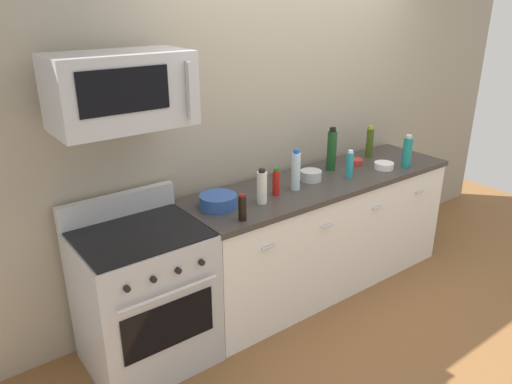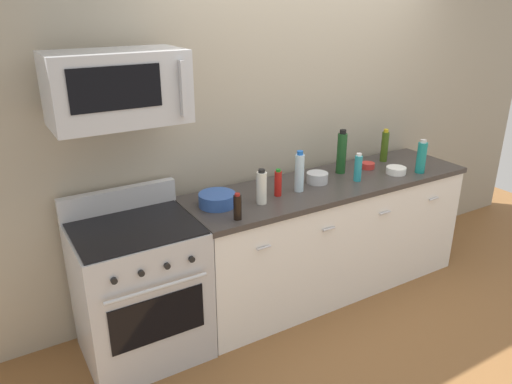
{
  "view_description": "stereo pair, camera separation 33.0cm",
  "coord_description": "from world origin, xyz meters",
  "px_view_note": "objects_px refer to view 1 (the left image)",
  "views": [
    {
      "loc": [
        -2.54,
        -2.5,
        2.22
      ],
      "look_at": [
        -0.69,
        -0.05,
        0.99
      ],
      "focal_mm": 34.41,
      "sensor_mm": 36.0,
      "label": 1
    },
    {
      "loc": [
        -2.26,
        -2.68,
        2.22
      ],
      "look_at": [
        -0.69,
        -0.05,
        0.99
      ],
      "focal_mm": 34.41,
      "sensor_mm": 36.0,
      "label": 2
    }
  ],
  "objects_px": {
    "microwave": "(121,90)",
    "bottle_sparkling_teal": "(407,152)",
    "range_oven": "(145,297)",
    "bottle_hot_sauce_red": "(276,182)",
    "bowl_red_small": "(356,162)",
    "bottle_soy_sauce_dark": "(242,208)",
    "bottle_dish_soap": "(350,164)",
    "bowl_white_ceramic": "(384,165)",
    "bottle_wine_green": "(332,150)",
    "bowl_blue_mixing": "(218,201)",
    "bottle_vinegar_white": "(262,187)",
    "bowl_steel_prep": "(311,175)",
    "bottle_water_clear": "(296,171)",
    "bottle_olive_oil": "(370,142)"
  },
  "relations": [
    {
      "from": "microwave",
      "to": "bottle_sparkling_teal",
      "type": "distance_m",
      "value": 2.38
    },
    {
      "from": "bottle_wine_green",
      "to": "bottle_hot_sauce_red",
      "type": "xyz_separation_m",
      "value": [
        -0.69,
        -0.15,
        -0.07
      ]
    },
    {
      "from": "bottle_soy_sauce_dark",
      "to": "bowl_white_ceramic",
      "type": "xyz_separation_m",
      "value": [
        1.48,
        0.1,
        -0.05
      ]
    },
    {
      "from": "microwave",
      "to": "bowl_red_small",
      "type": "relative_size",
      "value": 6.64
    },
    {
      "from": "bottle_water_clear",
      "to": "bottle_olive_oil",
      "type": "xyz_separation_m",
      "value": [
        1.01,
        0.19,
        -0.01
      ]
    },
    {
      "from": "range_oven",
      "to": "bowl_blue_mixing",
      "type": "relative_size",
      "value": 4.32
    },
    {
      "from": "bowl_steel_prep",
      "to": "microwave",
      "type": "bearing_deg",
      "value": 179.4
    },
    {
      "from": "bottle_water_clear",
      "to": "bottle_dish_soap",
      "type": "height_order",
      "value": "bottle_water_clear"
    },
    {
      "from": "bottle_water_clear",
      "to": "bottle_wine_green",
      "type": "xyz_separation_m",
      "value": [
        0.51,
        0.15,
        0.02
      ]
    },
    {
      "from": "microwave",
      "to": "bowl_red_small",
      "type": "distance_m",
      "value": 2.13
    },
    {
      "from": "range_oven",
      "to": "bowl_white_ceramic",
      "type": "distance_m",
      "value": 2.13
    },
    {
      "from": "bottle_water_clear",
      "to": "bottle_vinegar_white",
      "type": "bearing_deg",
      "value": -170.9
    },
    {
      "from": "bottle_sparkling_teal",
      "to": "bowl_white_ceramic",
      "type": "bearing_deg",
      "value": 157.07
    },
    {
      "from": "bottle_vinegar_white",
      "to": "bottle_water_clear",
      "type": "distance_m",
      "value": 0.35
    },
    {
      "from": "bottle_olive_oil",
      "to": "bowl_blue_mixing",
      "type": "relative_size",
      "value": 1.11
    },
    {
      "from": "bottle_vinegar_white",
      "to": "bottle_olive_oil",
      "type": "relative_size",
      "value": 0.87
    },
    {
      "from": "bottle_vinegar_white",
      "to": "bowl_red_small",
      "type": "bearing_deg",
      "value": 8.9
    },
    {
      "from": "bowl_white_ceramic",
      "to": "bowl_blue_mixing",
      "type": "distance_m",
      "value": 1.5
    },
    {
      "from": "bottle_hot_sauce_red",
      "to": "bottle_water_clear",
      "type": "bearing_deg",
      "value": -0.66
    },
    {
      "from": "bowl_steel_prep",
      "to": "range_oven",
      "type": "bearing_deg",
      "value": -178.8
    },
    {
      "from": "range_oven",
      "to": "bottle_hot_sauce_red",
      "type": "relative_size",
      "value": 5.48
    },
    {
      "from": "bottle_dish_soap",
      "to": "bowl_white_ceramic",
      "type": "distance_m",
      "value": 0.38
    },
    {
      "from": "microwave",
      "to": "bottle_wine_green",
      "type": "bearing_deg",
      "value": 2.32
    },
    {
      "from": "bottle_sparkling_teal",
      "to": "bottle_dish_soap",
      "type": "height_order",
      "value": "bottle_sparkling_teal"
    },
    {
      "from": "bottle_soy_sauce_dark",
      "to": "bottle_dish_soap",
      "type": "height_order",
      "value": "bottle_dish_soap"
    },
    {
      "from": "bottle_hot_sauce_red",
      "to": "bowl_blue_mixing",
      "type": "bearing_deg",
      "value": 172.49
    },
    {
      "from": "bottle_hot_sauce_red",
      "to": "bottle_sparkling_teal",
      "type": "bearing_deg",
      "value": -7.87
    },
    {
      "from": "bottle_soy_sauce_dark",
      "to": "bowl_blue_mixing",
      "type": "bearing_deg",
      "value": 92.92
    },
    {
      "from": "bottle_olive_oil",
      "to": "bottle_dish_soap",
      "type": "bearing_deg",
      "value": -154.18
    },
    {
      "from": "bottle_soy_sauce_dark",
      "to": "bottle_wine_green",
      "type": "height_order",
      "value": "bottle_wine_green"
    },
    {
      "from": "bottle_dish_soap",
      "to": "bowl_steel_prep",
      "type": "relative_size",
      "value": 1.35
    },
    {
      "from": "bowl_white_ceramic",
      "to": "bowl_blue_mixing",
      "type": "height_order",
      "value": "bowl_blue_mixing"
    },
    {
      "from": "bottle_soy_sauce_dark",
      "to": "bottle_hot_sauce_red",
      "type": "distance_m",
      "value": 0.47
    },
    {
      "from": "microwave",
      "to": "bottle_sparkling_teal",
      "type": "relative_size",
      "value": 2.78
    },
    {
      "from": "bottle_dish_soap",
      "to": "bowl_white_ceramic",
      "type": "relative_size",
      "value": 1.39
    },
    {
      "from": "microwave",
      "to": "bottle_sparkling_teal",
      "type": "bearing_deg",
      "value": -6.28
    },
    {
      "from": "bottle_soy_sauce_dark",
      "to": "bottle_water_clear",
      "type": "relative_size",
      "value": 0.58
    },
    {
      "from": "range_oven",
      "to": "bottle_wine_green",
      "type": "distance_m",
      "value": 1.82
    },
    {
      "from": "bottle_wine_green",
      "to": "bowl_steel_prep",
      "type": "xyz_separation_m",
      "value": [
        -0.3,
        -0.08,
        -0.12
      ]
    },
    {
      "from": "bottle_olive_oil",
      "to": "bowl_blue_mixing",
      "type": "distance_m",
      "value": 1.64
    },
    {
      "from": "bottle_vinegar_white",
      "to": "bottle_dish_soap",
      "type": "bearing_deg",
      "value": -0.08
    },
    {
      "from": "bottle_wine_green",
      "to": "bowl_white_ceramic",
      "type": "xyz_separation_m",
      "value": [
        0.36,
        -0.24,
        -0.14
      ]
    },
    {
      "from": "bottle_vinegar_white",
      "to": "bowl_steel_prep",
      "type": "distance_m",
      "value": 0.58
    },
    {
      "from": "bottle_wine_green",
      "to": "bowl_steel_prep",
      "type": "bearing_deg",
      "value": -164.05
    },
    {
      "from": "microwave",
      "to": "bowl_white_ceramic",
      "type": "relative_size",
      "value": 4.8
    },
    {
      "from": "bottle_olive_oil",
      "to": "bowl_red_small",
      "type": "height_order",
      "value": "bottle_olive_oil"
    },
    {
      "from": "bottle_hot_sauce_red",
      "to": "bowl_white_ceramic",
      "type": "xyz_separation_m",
      "value": [
        1.05,
        -0.09,
        -0.06
      ]
    },
    {
      "from": "range_oven",
      "to": "bottle_dish_soap",
      "type": "xyz_separation_m",
      "value": [
        1.7,
        -0.09,
        0.55
      ]
    },
    {
      "from": "bottle_water_clear",
      "to": "bottle_olive_oil",
      "type": "relative_size",
      "value": 1.08
    },
    {
      "from": "microwave",
      "to": "bottle_dish_soap",
      "type": "xyz_separation_m",
      "value": [
        1.7,
        -0.14,
        -0.73
      ]
    }
  ]
}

